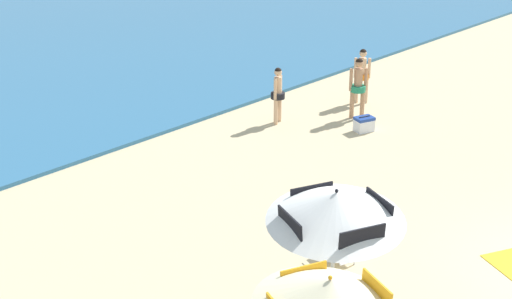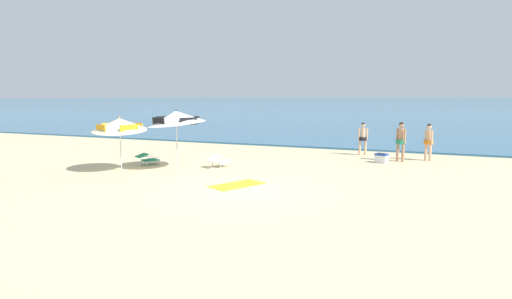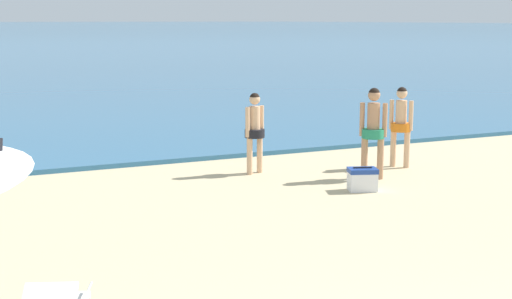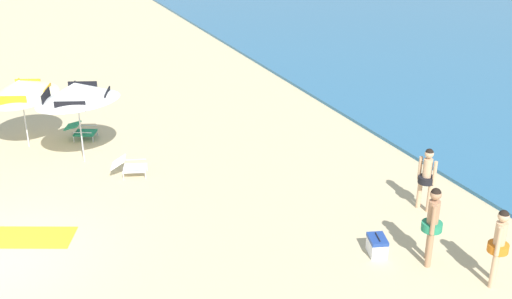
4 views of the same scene
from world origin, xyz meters
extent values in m
cylinder|color=silver|center=(-4.07, 2.64, 1.13)|extent=(0.04, 0.04, 2.26)
cone|color=white|center=(-4.07, 2.64, 2.01)|extent=(3.15, 3.14, 0.73)
cube|color=black|center=(-3.76, 3.38, 1.90)|extent=(0.74, 0.34, 0.28)
cube|color=black|center=(-4.80, 2.95, 1.90)|extent=(0.34, 0.74, 0.28)
cube|color=black|center=(-4.37, 1.90, 1.90)|extent=(0.74, 0.34, 0.28)
cube|color=black|center=(-3.33, 2.33, 1.90)|extent=(0.34, 0.74, 0.28)
sphere|color=black|center=(-4.07, 2.64, 2.29)|extent=(0.06, 0.06, 0.06)
cone|color=beige|center=(-5.77, 1.40, 1.78)|extent=(2.69, 2.71, 0.68)
cube|color=orange|center=(-5.49, 2.08, 1.67)|extent=(0.69, 0.32, 0.26)
cube|color=orange|center=(-5.09, 1.12, 1.67)|extent=(0.32, 0.69, 0.26)
sphere|color=orange|center=(-5.77, 1.40, 2.04)|extent=(0.06, 0.06, 0.06)
cube|color=white|center=(-2.64, 3.68, 0.20)|extent=(0.70, 0.75, 0.04)
cube|color=white|center=(-2.79, 3.29, 0.40)|extent=(0.59, 0.52, 0.26)
cylinder|color=silver|center=(-2.77, 4.04, 0.09)|extent=(0.03, 0.03, 0.18)
cylinder|color=silver|center=(-2.31, 3.86, 0.09)|extent=(0.03, 0.03, 0.18)
cylinder|color=silver|center=(-2.97, 3.50, 0.09)|extent=(0.03, 0.03, 0.18)
cylinder|color=silver|center=(-2.51, 3.33, 0.09)|extent=(0.03, 0.03, 0.18)
cylinder|color=silver|center=(-2.90, 3.78, 0.32)|extent=(0.21, 0.51, 0.02)
cylinder|color=silver|center=(-2.38, 3.58, 0.32)|extent=(0.21, 0.51, 0.02)
cylinder|color=#D8A87F|center=(5.06, 8.59, 0.40)|extent=(0.12, 0.12, 0.80)
cylinder|color=#D8A87F|center=(4.89, 8.81, 0.40)|extent=(0.12, 0.12, 0.80)
cylinder|color=orange|center=(4.98, 8.70, 0.82)|extent=(0.40, 0.40, 0.17)
cylinder|color=#D8A87F|center=(4.98, 8.70, 1.08)|extent=(0.22, 0.22, 0.56)
cylinder|color=#D8A87F|center=(5.10, 8.54, 1.06)|extent=(0.09, 0.09, 0.60)
cylinder|color=#D8A87F|center=(4.85, 8.85, 1.06)|extent=(0.09, 0.09, 0.60)
sphere|color=#D8A87F|center=(4.98, 8.70, 1.50)|extent=(0.22, 0.22, 0.22)
sphere|color=black|center=(4.98, 8.70, 1.53)|extent=(0.20, 0.20, 0.20)
cylinder|color=#D8A87F|center=(2.17, 9.39, 0.38)|extent=(0.11, 0.11, 0.77)
cylinder|color=#D8A87F|center=(1.92, 9.30, 0.38)|extent=(0.11, 0.11, 0.77)
cylinder|color=black|center=(2.04, 9.35, 0.79)|extent=(0.38, 0.38, 0.16)
cylinder|color=#D8A87F|center=(2.04, 9.35, 1.04)|extent=(0.21, 0.21, 0.54)
cylinder|color=#D8A87F|center=(2.22, 9.41, 1.03)|extent=(0.08, 0.08, 0.58)
cylinder|color=#D8A87F|center=(1.86, 9.28, 1.03)|extent=(0.08, 0.08, 0.58)
sphere|color=#D8A87F|center=(2.04, 9.35, 1.45)|extent=(0.21, 0.21, 0.21)
sphere|color=black|center=(2.04, 9.35, 1.47)|extent=(0.19, 0.19, 0.19)
cylinder|color=tan|center=(3.75, 8.11, 0.42)|extent=(0.12, 0.12, 0.84)
cylinder|color=tan|center=(3.98, 7.93, 0.42)|extent=(0.12, 0.12, 0.84)
cylinder|color=#23845B|center=(3.86, 8.02, 0.86)|extent=(0.42, 0.42, 0.17)
cylinder|color=tan|center=(3.86, 8.02, 1.13)|extent=(0.23, 0.23, 0.59)
cylinder|color=tan|center=(3.70, 8.15, 1.12)|extent=(0.09, 0.09, 0.63)
cylinder|color=tan|center=(4.03, 7.89, 1.12)|extent=(0.09, 0.09, 0.63)
sphere|color=tan|center=(3.86, 8.02, 1.58)|extent=(0.23, 0.23, 0.23)
sphere|color=black|center=(3.86, 8.02, 1.61)|extent=(0.21, 0.21, 0.21)
cube|color=white|center=(3.16, 7.25, 0.16)|extent=(0.56, 0.48, 0.32)
cube|color=navy|center=(3.16, 7.25, 0.36)|extent=(0.58, 0.49, 0.08)
cylinder|color=black|center=(3.16, 7.25, 0.42)|extent=(0.33, 0.13, 0.02)
camera|label=1|loc=(-12.72, -3.85, 7.48)|focal=54.06mm
camera|label=2|loc=(5.09, -11.10, 2.84)|focal=29.38mm
camera|label=3|loc=(-3.68, -3.26, 2.96)|focal=51.10mm
camera|label=4|loc=(12.47, 0.08, 7.53)|focal=45.32mm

